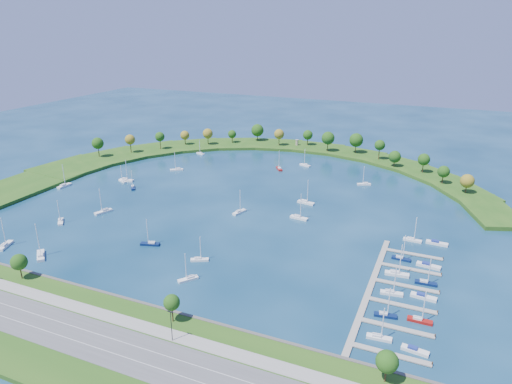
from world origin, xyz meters
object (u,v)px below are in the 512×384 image
at_px(moored_boat_7, 104,211).
at_px(moored_boat_18, 41,255).
at_px(moored_boat_2, 133,187).
at_px(moored_boat_3, 364,184).
at_px(docked_boat_0, 379,337).
at_px(harbor_tower, 297,142).
at_px(dock_system, 391,292).
at_px(moored_boat_5, 306,202).
at_px(moored_boat_9, 64,185).
at_px(moored_boat_15, 61,221).
at_px(docked_boat_3, 420,319).
at_px(docked_boat_11, 437,243).
at_px(moored_boat_17, 5,245).
at_px(docked_boat_8, 401,258).
at_px(moored_boat_10, 177,169).
at_px(moored_boat_11, 239,211).
at_px(moored_boat_16, 199,259).
at_px(moored_boat_14, 299,217).
at_px(docked_boat_5, 423,297).
at_px(moored_boat_6, 126,180).
at_px(docked_boat_7, 426,282).
at_px(docked_boat_6, 397,273).
at_px(moored_boat_8, 150,243).
at_px(moored_boat_12, 123,181).
at_px(moored_boat_4, 279,168).
at_px(docked_boat_10, 412,239).
at_px(moored_boat_13, 305,165).
at_px(moored_boat_1, 188,278).
at_px(docked_boat_9, 428,266).
at_px(moored_boat_0, 200,153).
at_px(docked_boat_2, 385,314).
at_px(docked_boat_1, 415,350).

distance_m(moored_boat_7, moored_boat_18, 47.78).
xyz_separation_m(moored_boat_2, moored_boat_7, (9.19, -35.36, 0.06)).
distance_m(moored_boat_3, docked_boat_0, 142.59).
height_order(harbor_tower, dock_system, harbor_tower).
xyz_separation_m(moored_boat_5, moored_boat_7, (-89.36, -52.09, -0.01)).
bearing_deg(moored_boat_9, moored_boat_15, -135.46).
relative_size(docked_boat_3, docked_boat_11, 1.27).
bearing_deg(harbor_tower, moored_boat_17, -106.50).
relative_size(docked_boat_0, docked_boat_8, 1.01).
relative_size(moored_boat_7, moored_boat_10, 1.08).
xyz_separation_m(harbor_tower, moored_boat_11, (14.51, -133.12, -3.31)).
xyz_separation_m(moored_boat_2, moored_boat_9, (-38.28, -13.57, 0.07)).
height_order(moored_boat_9, moored_boat_16, moored_boat_9).
bearing_deg(moored_boat_14, docked_boat_5, -30.44).
xyz_separation_m(moored_boat_3, moored_boat_6, (-132.88, -49.52, 0.05)).
xyz_separation_m(harbor_tower, moored_boat_6, (-69.26, -115.16, -3.27)).
height_order(dock_system, docked_boat_7, docked_boat_7).
bearing_deg(moored_boat_11, moored_boat_7, 129.41).
height_order(moored_boat_5, docked_boat_6, moored_boat_5).
height_order(moored_boat_8, moored_boat_17, moored_boat_17).
bearing_deg(moored_boat_3, moored_boat_2, 2.43).
distance_m(moored_boat_12, docked_boat_0, 186.70).
distance_m(docked_boat_0, docked_boat_11, 75.02).
distance_m(moored_boat_4, docked_boat_8, 128.47).
relative_size(moored_boat_16, docked_boat_0, 0.96).
relative_size(moored_boat_4, docked_boat_10, 1.09).
relative_size(moored_boat_6, docked_boat_11, 1.47).
xyz_separation_m(dock_system, docked_boat_5, (10.68, 1.28, 0.30)).
bearing_deg(moored_boat_13, docked_boat_3, 142.51).
relative_size(moored_boat_10, docked_boat_3, 1.06).
xyz_separation_m(dock_system, docked_boat_10, (2.63, 46.05, 0.54)).
height_order(moored_boat_1, docked_boat_0, moored_boat_1).
bearing_deg(docked_boat_9, moored_boat_16, -152.56).
bearing_deg(moored_boat_0, moored_boat_11, 151.63).
bearing_deg(moored_boat_14, docked_boat_6, -27.58).
relative_size(moored_boat_7, docked_boat_0, 1.19).
distance_m(moored_boat_5, docked_boat_3, 105.21).
distance_m(moored_boat_2, docked_boat_2, 166.79).
xyz_separation_m(moored_boat_4, docked_boat_6, (87.66, -107.08, 0.02)).
height_order(docked_boat_2, docked_boat_10, docked_boat_10).
distance_m(moored_boat_7, docked_boat_8, 143.33).
distance_m(moored_boat_3, docked_boat_1, 146.88).
bearing_deg(moored_boat_17, docked_boat_11, -87.39).
bearing_deg(docked_boat_3, moored_boat_13, 120.19).
distance_m(moored_boat_0, moored_boat_17, 160.93).
distance_m(moored_boat_0, docked_boat_2, 212.49).
height_order(moored_boat_7, moored_boat_13, moored_boat_7).
bearing_deg(moored_boat_12, docked_boat_1, 178.10).
bearing_deg(docked_boat_11, docked_boat_9, -92.04).
distance_m(moored_boat_1, moored_boat_13, 155.59).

